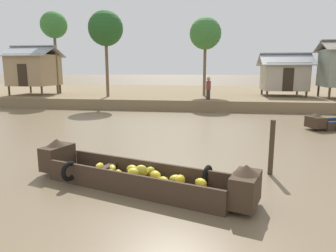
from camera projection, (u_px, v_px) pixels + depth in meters
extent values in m
plane|color=#726047|center=(166.00, 146.00, 11.92)|extent=(300.00, 300.00, 0.00)
cube|color=#7F6B4C|center=(196.00, 95.00, 31.24)|extent=(160.00, 20.00, 0.76)
cube|color=#3D2D21|center=(137.00, 186.00, 7.73)|extent=(4.98, 2.57, 0.12)
cube|color=#3D2D21|center=(148.00, 169.00, 8.13)|extent=(4.66, 1.58, 0.44)
cube|color=#3D2D21|center=(125.00, 182.00, 7.22)|extent=(4.66, 1.58, 0.44)
cube|color=#3D2D21|center=(245.00, 189.00, 6.48)|extent=(0.78, 1.06, 0.67)
cone|color=#3D2D21|center=(246.00, 169.00, 6.40)|extent=(0.71, 0.71, 0.20)
cube|color=#3D2D21|center=(58.00, 157.00, 8.84)|extent=(0.78, 1.06, 0.67)
cone|color=#3D2D21|center=(57.00, 142.00, 8.76)|extent=(0.71, 0.71, 0.20)
cube|color=#3D2D21|center=(104.00, 168.00, 8.13)|extent=(0.50, 1.02, 0.05)
torus|color=black|center=(208.00, 175.00, 7.52)|extent=(0.27, 0.53, 0.52)
torus|color=black|center=(69.00, 171.00, 7.82)|extent=(0.27, 0.53, 0.52)
ellipsoid|color=yellow|center=(163.00, 182.00, 7.16)|extent=(0.37, 0.37, 0.24)
ellipsoid|color=yellow|center=(142.00, 173.00, 7.71)|extent=(0.36, 0.32, 0.18)
ellipsoid|color=gold|center=(176.00, 179.00, 7.49)|extent=(0.39, 0.36, 0.19)
ellipsoid|color=yellow|center=(180.00, 180.00, 7.22)|extent=(0.31, 0.37, 0.26)
ellipsoid|color=gold|center=(150.00, 171.00, 7.87)|extent=(0.28, 0.25, 0.24)
ellipsoid|color=yellow|center=(194.00, 190.00, 6.78)|extent=(0.32, 0.30, 0.21)
ellipsoid|color=yellow|center=(118.00, 175.00, 7.58)|extent=(0.31, 0.32, 0.28)
ellipsoid|color=yellow|center=(201.00, 183.00, 7.26)|extent=(0.40, 0.39, 0.23)
ellipsoid|color=yellow|center=(130.00, 176.00, 7.49)|extent=(0.23, 0.26, 0.19)
ellipsoid|color=yellow|center=(132.00, 169.00, 7.83)|extent=(0.34, 0.29, 0.22)
ellipsoid|color=yellow|center=(155.00, 176.00, 7.38)|extent=(0.37, 0.40, 0.24)
ellipsoid|color=yellow|center=(110.00, 173.00, 7.78)|extent=(0.35, 0.35, 0.19)
ellipsoid|color=yellow|center=(141.00, 170.00, 7.63)|extent=(0.37, 0.30, 0.27)
ellipsoid|color=yellow|center=(133.00, 173.00, 7.54)|extent=(0.30, 0.28, 0.23)
ellipsoid|color=yellow|center=(100.00, 167.00, 8.18)|extent=(0.23, 0.33, 0.21)
ellipsoid|color=yellow|center=(112.00, 168.00, 8.26)|extent=(0.30, 0.37, 0.18)
cube|color=#3D2D21|center=(315.00, 122.00, 15.01)|extent=(0.89, 1.06, 0.54)
cone|color=#3D2D21|center=(316.00, 115.00, 14.94)|extent=(0.73, 0.73, 0.20)
cylinder|color=#4C3826|center=(9.00, 91.00, 25.40)|extent=(0.16, 0.16, 0.79)
cylinder|color=#4C3826|center=(42.00, 91.00, 24.97)|extent=(0.16, 0.16, 0.79)
cylinder|color=#4C3826|center=(31.00, 89.00, 28.37)|extent=(0.16, 0.16, 0.79)
cylinder|color=#4C3826|center=(60.00, 89.00, 27.95)|extent=(0.16, 0.16, 0.79)
cube|color=#9E8460|center=(34.00, 70.00, 26.36)|extent=(3.33, 3.46, 2.61)
cube|color=#2D2319|center=(22.00, 75.00, 24.73)|extent=(0.80, 0.04, 1.80)
cube|color=#9399A0|center=(27.00, 51.00, 25.23)|extent=(4.03, 2.22, 0.97)
cube|color=#9399A0|center=(39.00, 52.00, 26.91)|extent=(4.03, 2.22, 0.97)
cylinder|color=#4C3826|center=(267.00, 94.00, 24.36)|extent=(0.16, 0.16, 0.47)
cylinder|color=#4C3826|center=(306.00, 94.00, 23.93)|extent=(0.16, 0.16, 0.47)
cylinder|color=#4C3826|center=(262.00, 91.00, 27.07)|extent=(0.16, 0.16, 0.47)
cylinder|color=#4C3826|center=(297.00, 92.00, 26.64)|extent=(0.16, 0.16, 0.47)
cube|color=#B2A893|center=(284.00, 77.00, 25.25)|extent=(3.37, 3.19, 2.22)
cube|color=#2D2319|center=(288.00, 80.00, 23.72)|extent=(0.80, 0.04, 1.80)
cube|color=#9399A0|center=(287.00, 59.00, 24.22)|extent=(4.07, 2.08, 1.04)
cube|color=#9399A0|center=(283.00, 60.00, 25.77)|extent=(4.07, 2.08, 1.04)
cylinder|color=#4C3826|center=(329.00, 94.00, 22.36)|extent=(0.16, 0.16, 0.86)
cylinder|color=#4C3826|center=(318.00, 91.00, 24.75)|extent=(0.16, 0.16, 0.86)
cylinder|color=brown|center=(205.00, 67.00, 25.39)|extent=(0.24, 0.24, 4.64)
sphere|color=#387533|center=(205.00, 33.00, 24.89)|extent=(2.57, 2.57, 2.57)
cylinder|color=brown|center=(107.00, 66.00, 24.31)|extent=(0.24, 0.24, 4.90)
sphere|color=#235623|center=(106.00, 28.00, 23.79)|extent=(2.70, 2.70, 2.70)
cylinder|color=brown|center=(56.00, 62.00, 26.80)|extent=(0.24, 0.24, 5.51)
sphere|color=#387533|center=(54.00, 25.00, 26.22)|extent=(2.25, 2.25, 2.25)
cylinder|color=#332D28|center=(208.00, 94.00, 22.22)|extent=(0.28, 0.28, 0.75)
cylinder|color=brown|center=(208.00, 85.00, 22.09)|extent=(0.34, 0.34, 0.60)
sphere|color=#9E7556|center=(209.00, 79.00, 22.01)|extent=(0.22, 0.22, 0.22)
cone|color=tan|center=(209.00, 78.00, 21.99)|extent=(0.44, 0.44, 0.14)
cylinder|color=#423323|center=(272.00, 148.00, 8.59)|extent=(0.14, 0.14, 1.57)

